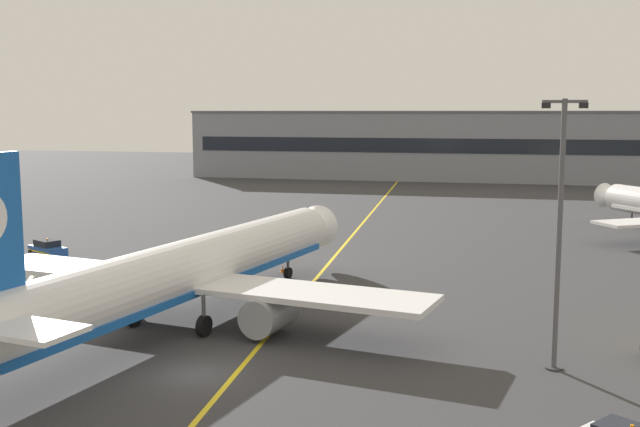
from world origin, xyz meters
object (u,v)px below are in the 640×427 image
apron_lamp_post (559,231)px  safety_cone_by_nose_gear (282,269)px  service_car_nearest (48,249)px  airliner_foreground (184,272)px

apron_lamp_post → safety_cone_by_nose_gear: 29.67m
service_car_nearest → safety_cone_by_nose_gear: 23.15m
airliner_foreground → safety_cone_by_nose_gear: 16.94m
airliner_foreground → apron_lamp_post: size_ratio=2.93×
safety_cone_by_nose_gear → apron_lamp_post: bearing=-43.7°
airliner_foreground → apron_lamp_post: bearing=-8.5°
apron_lamp_post → safety_cone_by_nose_gear: bearing=136.3°
apron_lamp_post → safety_cone_by_nose_gear: size_ratio=25.64×
airliner_foreground → safety_cone_by_nose_gear: (1.54, 16.58, -3.11)m
apron_lamp_post → service_car_nearest: (-43.93, 21.09, -6.60)m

